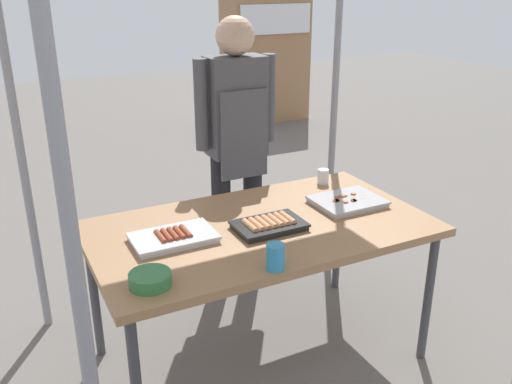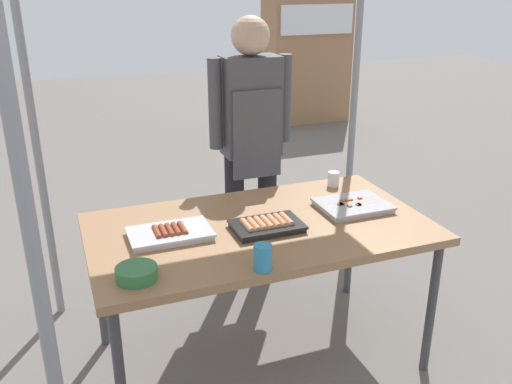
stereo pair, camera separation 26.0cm
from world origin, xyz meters
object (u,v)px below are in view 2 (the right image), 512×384
at_px(stall_table, 260,235).
at_px(tray_pork_links, 170,233).
at_px(tray_grilled_sausages, 267,225).
at_px(neighbor_stall_left, 306,57).
at_px(vendor_woman, 251,130).
at_px(drink_cup_by_wok, 333,179).
at_px(tray_meat_skewers, 353,206).
at_px(condiment_bowl, 137,273).
at_px(drink_cup_near_edge, 263,257).

height_order(stall_table, tray_pork_links, tray_pork_links).
relative_size(tray_grilled_sausages, tray_pork_links, 0.88).
height_order(tray_grilled_sausages, neighbor_stall_left, neighbor_stall_left).
height_order(tray_grilled_sausages, tray_pork_links, tray_grilled_sausages).
bearing_deg(vendor_woman, tray_pork_links, 49.36).
bearing_deg(drink_cup_by_wok, tray_meat_skewers, -100.87).
distance_m(tray_meat_skewers, tray_pork_links, 0.94).
xyz_separation_m(tray_pork_links, drink_cup_by_wok, (1.00, 0.31, 0.02)).
distance_m(tray_grilled_sausages, condiment_bowl, 0.68).
xyz_separation_m(tray_grilled_sausages, tray_meat_skewers, (0.50, 0.07, -0.00)).
relative_size(condiment_bowl, neighbor_stall_left, 0.10).
relative_size(tray_pork_links, vendor_woman, 0.23).
relative_size(condiment_bowl, vendor_woman, 0.10).
bearing_deg(condiment_bowl, vendor_woman, 51.53).
xyz_separation_m(tray_grilled_sausages, vendor_woman, (0.25, 0.88, 0.21)).
relative_size(tray_grilled_sausages, condiment_bowl, 1.99).
distance_m(condiment_bowl, drink_cup_by_wok, 1.36).
bearing_deg(drink_cup_by_wok, tray_pork_links, -162.52).
height_order(stall_table, drink_cup_by_wok, drink_cup_by_wok).
bearing_deg(vendor_woman, tray_meat_skewers, 107.10).
distance_m(stall_table, drink_cup_near_edge, 0.44).
bearing_deg(drink_cup_near_edge, drink_cup_by_wok, 45.86).
relative_size(stall_table, tray_meat_skewers, 4.63).
distance_m(tray_grilled_sausages, drink_cup_by_wok, 0.69).
bearing_deg(vendor_woman, condiment_bowl, 51.53).
height_order(drink_cup_by_wok, vendor_woman, vendor_woman).
xyz_separation_m(tray_meat_skewers, condiment_bowl, (-1.14, -0.31, 0.01)).
distance_m(tray_grilled_sausages, tray_meat_skewers, 0.50).
xyz_separation_m(tray_grilled_sausages, drink_cup_near_edge, (-0.16, -0.34, 0.03)).
bearing_deg(tray_meat_skewers, stall_table, -178.10).
height_order(tray_pork_links, vendor_woman, vendor_woman).
height_order(tray_pork_links, condiment_bowl, condiment_bowl).
bearing_deg(stall_table, vendor_woman, 72.33).
bearing_deg(condiment_bowl, tray_grilled_sausages, 20.35).
bearing_deg(drink_cup_near_edge, tray_meat_skewers, 32.49).
relative_size(stall_table, tray_pork_links, 4.31).
bearing_deg(tray_meat_skewers, vendor_woman, 107.10).
bearing_deg(neighbor_stall_left, stall_table, -118.14).
height_order(tray_pork_links, neighbor_stall_left, neighbor_stall_left).
distance_m(drink_cup_by_wok, neighbor_stall_left, 4.53).
bearing_deg(neighbor_stall_left, drink_cup_near_edge, -117.48).
distance_m(condiment_bowl, drink_cup_near_edge, 0.50).
distance_m(condiment_bowl, neighbor_stall_left, 5.66).
height_order(drink_cup_by_wok, neighbor_stall_left, neighbor_stall_left).
bearing_deg(drink_cup_by_wok, drink_cup_near_edge, -134.14).
height_order(tray_grilled_sausages, tray_meat_skewers, tray_grilled_sausages).
xyz_separation_m(drink_cup_near_edge, drink_cup_by_wok, (0.72, 0.74, -0.01)).
xyz_separation_m(drink_cup_near_edge, vendor_woman, (0.40, 1.22, 0.17)).
relative_size(tray_pork_links, drink_cup_near_edge, 3.41).
xyz_separation_m(stall_table, vendor_woman, (0.26, 0.83, 0.28)).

